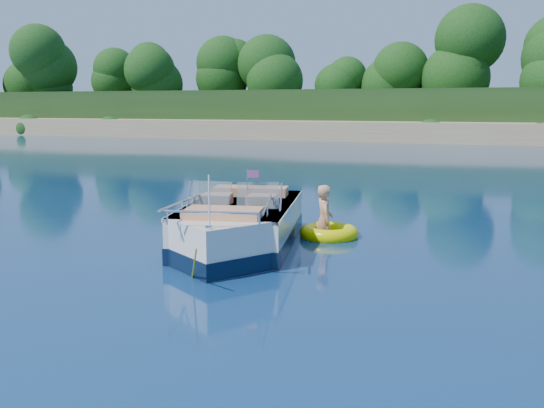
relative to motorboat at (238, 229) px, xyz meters
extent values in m
plane|color=#091D45|center=(-0.88, -0.20, -0.37)|extent=(160.00, 160.00, 0.00)
cube|color=#947656|center=(-0.88, 37.80, 0.13)|extent=(170.00, 8.00, 2.00)
cube|color=black|center=(-0.88, 64.80, 0.63)|extent=(170.00, 56.00, 6.00)
cylinder|color=black|center=(-45.88, 40.80, 2.53)|extent=(0.44, 0.44, 2.80)
cylinder|color=black|center=(-18.88, 40.30, 2.73)|extent=(0.44, 0.44, 3.20)
sphere|color=black|center=(-18.88, 40.30, 5.77)|extent=(5.28, 5.28, 5.28)
cylinder|color=black|center=(-0.88, 41.80, 2.93)|extent=(0.44, 0.44, 3.60)
sphere|color=black|center=(-0.88, 41.80, 6.35)|extent=(5.94, 5.94, 5.94)
cube|color=silver|center=(-0.08, 0.37, -0.06)|extent=(2.75, 4.12, 1.05)
cube|color=silver|center=(0.29, -1.38, -0.06)|extent=(1.96, 1.96, 1.05)
cube|color=black|center=(-0.08, 0.37, -0.21)|extent=(2.79, 4.16, 0.30)
cube|color=black|center=(0.29, -1.38, -0.21)|extent=(2.00, 2.00, 0.30)
cube|color=tan|center=(-0.14, 0.67, 0.23)|extent=(2.12, 2.92, 0.10)
cube|color=silver|center=(-0.08, 0.37, 0.43)|extent=(2.79, 4.13, 0.06)
cube|color=black|center=(-0.51, 2.40, -0.02)|extent=(0.61, 0.46, 0.90)
cube|color=#8C9EA5|center=(-0.37, -0.40, 0.72)|extent=(0.80, 0.32, 0.49)
cube|color=#8C9EA5|center=(0.51, -0.22, 0.72)|extent=(0.82, 0.52, 0.49)
cube|color=tan|center=(-0.47, 0.04, 0.46)|extent=(0.65, 0.65, 0.40)
cube|color=tan|center=(0.41, 0.22, 0.46)|extent=(0.65, 0.65, 0.40)
cube|color=tan|center=(-0.29, 1.35, 0.46)|extent=(1.64, 0.86, 0.38)
cube|color=tan|center=(0.25, -1.19, 0.44)|extent=(1.45, 1.01, 0.34)
cylinder|color=silver|center=(0.45, -2.12, 0.89)|extent=(0.03, 0.03, 0.85)
cube|color=red|center=(0.42, -0.24, 1.12)|extent=(0.22, 0.06, 0.14)
cube|color=silver|center=(0.46, -2.17, 0.49)|extent=(0.11, 0.08, 0.05)
cylinder|color=yellow|center=(0.39, -2.54, -0.02)|extent=(0.59, 0.93, 0.77)
torus|color=#EBED00|center=(1.39, 1.59, -0.29)|extent=(1.24, 1.24, 0.33)
torus|color=red|center=(1.39, 1.59, -0.27)|extent=(1.02, 1.02, 0.11)
imported|color=tan|center=(1.25, 1.68, -0.37)|extent=(0.73, 0.92, 1.65)
camera|label=1|loc=(4.66, -10.52, 2.38)|focal=40.00mm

